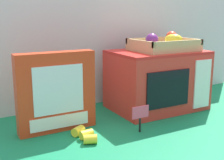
{
  "coord_description": "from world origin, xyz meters",
  "views": [
    {
      "loc": [
        -0.68,
        -1.03,
        0.43
      ],
      "look_at": [
        -0.12,
        0.0,
        0.16
      ],
      "focal_mm": 47.54,
      "sensor_mm": 36.0,
      "label": 1
    }
  ],
  "objects_px": {
    "food_groups_crate": "(164,45)",
    "price_sign": "(140,115)",
    "cookie_set_box": "(56,92)",
    "loose_toy_banana": "(85,135)",
    "toy_microwave": "(157,80)"
  },
  "relations": [
    {
      "from": "price_sign",
      "to": "toy_microwave",
      "type": "bearing_deg",
      "value": 42.06
    },
    {
      "from": "toy_microwave",
      "to": "price_sign",
      "type": "xyz_separation_m",
      "value": [
        -0.23,
        -0.21,
        -0.07
      ]
    },
    {
      "from": "cookie_set_box",
      "to": "price_sign",
      "type": "bearing_deg",
      "value": -32.89
    },
    {
      "from": "cookie_set_box",
      "to": "food_groups_crate",
      "type": "bearing_deg",
      "value": 3.08
    },
    {
      "from": "food_groups_crate",
      "to": "price_sign",
      "type": "height_order",
      "value": "food_groups_crate"
    },
    {
      "from": "price_sign",
      "to": "loose_toy_banana",
      "type": "distance_m",
      "value": 0.21
    },
    {
      "from": "cookie_set_box",
      "to": "price_sign",
      "type": "xyz_separation_m",
      "value": [
        0.26,
        -0.17,
        -0.08
      ]
    },
    {
      "from": "toy_microwave",
      "to": "food_groups_crate",
      "type": "distance_m",
      "value": 0.16
    },
    {
      "from": "food_groups_crate",
      "to": "loose_toy_banana",
      "type": "height_order",
      "value": "food_groups_crate"
    },
    {
      "from": "toy_microwave",
      "to": "loose_toy_banana",
      "type": "distance_m",
      "value": 0.48
    },
    {
      "from": "toy_microwave",
      "to": "food_groups_crate",
      "type": "relative_size",
      "value": 1.53
    },
    {
      "from": "cookie_set_box",
      "to": "loose_toy_banana",
      "type": "xyz_separation_m",
      "value": [
        0.05,
        -0.13,
        -0.13
      ]
    },
    {
      "from": "toy_microwave",
      "to": "price_sign",
      "type": "distance_m",
      "value": 0.32
    },
    {
      "from": "food_groups_crate",
      "to": "cookie_set_box",
      "type": "xyz_separation_m",
      "value": [
        -0.51,
        -0.03,
        -0.14
      ]
    },
    {
      "from": "loose_toy_banana",
      "to": "food_groups_crate",
      "type": "bearing_deg",
      "value": 18.69
    }
  ]
}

